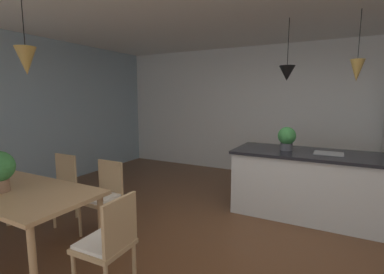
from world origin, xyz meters
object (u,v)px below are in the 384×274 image
at_px(dining_table, 14,195).
at_px(potted_plant_on_island, 287,137).
at_px(kitchen_island, 313,184).
at_px(chair_far_right, 103,195).
at_px(chair_far_left, 59,185).
at_px(chair_kitchen_end, 108,242).

bearing_deg(dining_table, potted_plant_on_island, 48.22).
bearing_deg(kitchen_island, dining_table, -136.22).
relative_size(dining_table, chair_far_right, 2.08).
distance_m(chair_far_left, chair_far_right, 0.82).
height_order(chair_far_right, chair_kitchen_end, same).
bearing_deg(potted_plant_on_island, kitchen_island, 0.00).
bearing_deg(kitchen_island, chair_far_right, -142.41).
relative_size(dining_table, kitchen_island, 0.85).
distance_m(chair_far_right, potted_plant_on_island, 2.57).
xyz_separation_m(chair_far_left, potted_plant_on_island, (2.65, 1.70, 0.61)).
bearing_deg(chair_far_left, potted_plant_on_island, 32.71).
relative_size(chair_kitchen_end, kitchen_island, 0.41).
relative_size(chair_kitchen_end, potted_plant_on_island, 2.63).
height_order(dining_table, chair_kitchen_end, chair_kitchen_end).
height_order(dining_table, chair_far_right, chair_far_right).
bearing_deg(chair_kitchen_end, chair_far_right, 137.11).
xyz_separation_m(dining_table, chair_far_right, (0.41, 0.81, -0.18)).
relative_size(chair_far_left, chair_far_right, 1.00).
xyz_separation_m(dining_table, kitchen_island, (2.62, 2.51, -0.20)).
bearing_deg(chair_far_left, chair_far_right, 0.00).
bearing_deg(chair_kitchen_end, potted_plant_on_island, 68.92).
distance_m(chair_far_left, chair_kitchen_end, 1.87).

